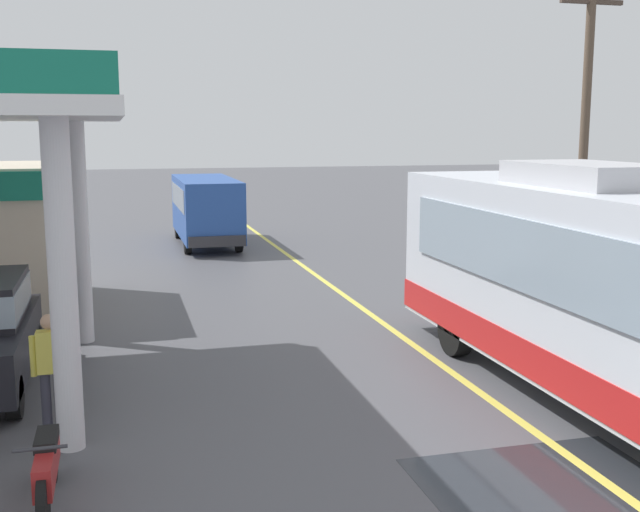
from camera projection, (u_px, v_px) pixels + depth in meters
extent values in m
plane|color=#4C4C51|center=(287.00, 254.00, 26.17)|extent=(120.00, 120.00, 0.00)
cube|color=#D8CC4C|center=(326.00, 282.00, 21.40)|extent=(0.16, 50.00, 0.01)
cube|color=silver|center=(622.00, 289.00, 11.34)|extent=(2.50, 11.00, 2.90)
cube|color=red|center=(617.00, 361.00, 11.52)|extent=(2.54, 11.04, 0.56)
cube|color=#8C9EAD|center=(547.00, 263.00, 10.94)|extent=(0.06, 9.35, 1.10)
cube|color=#B2B2B7|center=(588.00, 174.00, 12.03)|extent=(1.60, 2.80, 0.36)
cylinder|color=black|center=(456.00, 329.00, 14.43)|extent=(0.30, 1.00, 1.00)
cylinder|color=black|center=(559.00, 322.00, 14.99)|extent=(0.30, 1.00, 1.00)
cylinder|color=silver|center=(62.00, 279.00, 9.90)|extent=(0.36, 0.36, 4.60)
cylinder|color=silver|center=(80.00, 228.00, 15.04)|extent=(0.36, 0.36, 4.60)
cylinder|color=black|center=(15.00, 397.00, 11.27)|extent=(0.20, 0.64, 0.64)
cylinder|color=black|center=(34.00, 343.00, 14.13)|extent=(0.20, 0.64, 0.64)
cube|color=#264C9E|center=(206.00, 207.00, 28.19)|extent=(2.00, 6.00, 2.10)
cube|color=#8C9EAD|center=(206.00, 196.00, 28.13)|extent=(2.04, 5.10, 0.80)
cube|color=#2D2D33|center=(217.00, 241.00, 25.42)|extent=(1.90, 0.16, 0.36)
cylinder|color=black|center=(188.00, 243.00, 26.22)|extent=(0.22, 0.76, 0.76)
cylinder|color=black|center=(239.00, 241.00, 26.67)|extent=(0.22, 0.76, 0.76)
cylinder|color=black|center=(178.00, 228.00, 30.04)|extent=(0.22, 0.76, 0.76)
cylinder|color=black|center=(223.00, 227.00, 30.49)|extent=(0.22, 0.76, 0.76)
cylinder|color=black|center=(43.00, 504.00, 8.10)|extent=(0.10, 0.60, 0.60)
cylinder|color=black|center=(52.00, 458.00, 9.24)|extent=(0.10, 0.60, 0.60)
cube|color=maroon|center=(47.00, 463.00, 8.64)|extent=(0.20, 1.30, 0.36)
cube|color=black|center=(47.00, 439.00, 8.75)|extent=(0.24, 0.60, 0.12)
cylinder|color=#2D2D33|center=(40.00, 449.00, 8.05)|extent=(0.55, 0.04, 0.04)
cylinder|color=#33333F|center=(46.00, 400.00, 10.89)|extent=(0.14, 0.14, 0.82)
cylinder|color=#33333F|center=(60.00, 399.00, 10.93)|extent=(0.14, 0.14, 0.82)
cube|color=#D8CC4C|center=(50.00, 352.00, 10.80)|extent=(0.36, 0.22, 0.60)
sphere|color=tan|center=(48.00, 322.00, 10.73)|extent=(0.22, 0.22, 0.22)
cylinder|color=#D8CC4C|center=(33.00, 356.00, 10.75)|extent=(0.09, 0.09, 0.58)
cylinder|color=#D8CC4C|center=(67.00, 354.00, 10.86)|extent=(0.09, 0.09, 0.58)
cylinder|color=brown|center=(584.00, 136.00, 20.42)|extent=(0.24, 0.24, 8.06)
cube|color=#4C3D33|center=(592.00, 2.00, 19.87)|extent=(1.80, 0.12, 0.12)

